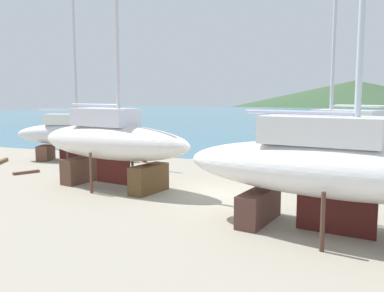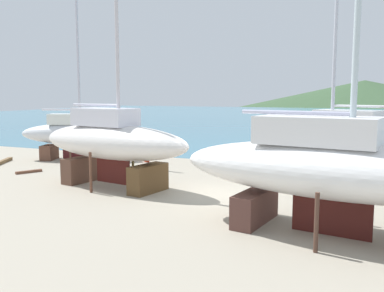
# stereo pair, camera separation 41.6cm
# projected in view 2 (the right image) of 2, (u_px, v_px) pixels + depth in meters

# --- Properties ---
(ground_plane) EXTENTS (48.43, 48.43, 0.00)m
(ground_plane) POSITION_uv_depth(u_px,v_px,m) (177.00, 219.00, 14.00)
(ground_plane) COLOR #A29986
(sea_water) EXTENTS (149.82, 102.40, 0.01)m
(sea_water) POSITION_uv_depth(u_px,v_px,m) (337.00, 118.00, 71.68)
(sea_water) COLOR teal
(sea_water) RESTS_ON ground
(headland_hill) EXTENTS (173.40, 173.40, 18.96)m
(headland_hill) POSITION_uv_depth(u_px,v_px,m) (364.00, 104.00, 171.26)
(headland_hill) COLOR #375334
(headland_hill) RESTS_ON ground
(sailboat_mid_port) EXTENTS (6.96, 3.96, 11.08)m
(sailboat_mid_port) POSITION_uv_depth(u_px,v_px,m) (75.00, 134.00, 26.26)
(sailboat_mid_port) COLOR brown
(sailboat_mid_port) RESTS_ON ground
(sailboat_small_center) EXTENTS (8.20, 3.71, 12.54)m
(sailboat_small_center) POSITION_uv_depth(u_px,v_px,m) (112.00, 142.00, 18.60)
(sailboat_small_center) COLOR brown
(sailboat_small_center) RESTS_ON ground
(sailboat_far_slipway) EXTENTS (9.81, 4.19, 14.63)m
(sailboat_far_slipway) POSITION_uv_depth(u_px,v_px,m) (332.00, 168.00, 12.15)
(sailboat_far_slipway) COLOR #523126
(sailboat_far_slipway) RESTS_ON ground
(sailboat_large_starboard) EXTENTS (8.07, 5.17, 14.03)m
(sailboat_large_starboard) POSITION_uv_depth(u_px,v_px,m) (340.00, 140.00, 19.25)
(sailboat_large_starboard) COLOR brown
(sailboat_large_starboard) RESTS_ON ground
(worker) EXTENTS (0.49, 0.46, 1.67)m
(worker) POSITION_uv_depth(u_px,v_px,m) (146.00, 148.00, 25.51)
(worker) COLOR maroon
(worker) RESTS_ON ground
(timber_plank_near) EXTENTS (1.59, 2.84, 0.18)m
(timber_plank_near) POSITION_uv_depth(u_px,v_px,m) (1.00, 162.00, 24.90)
(timber_plank_near) COLOR brown
(timber_plank_near) RESTS_ON ground
(timber_long_fore) EXTENTS (0.78, 1.28, 0.13)m
(timber_long_fore) POSITION_uv_depth(u_px,v_px,m) (29.00, 172.00, 22.08)
(timber_long_fore) COLOR brown
(timber_long_fore) RESTS_ON ground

